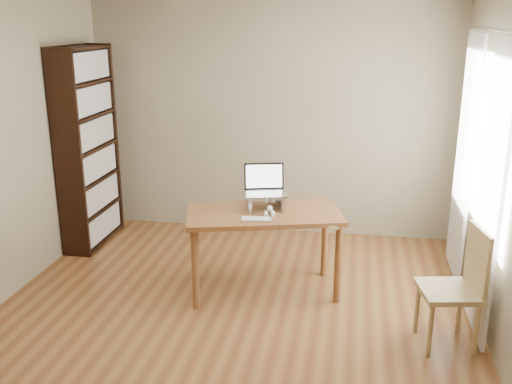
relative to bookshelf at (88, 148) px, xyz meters
name	(u,v)px	position (x,y,z in m)	size (l,w,h in m)	color
room	(228,169)	(1.86, -1.54, 0.25)	(4.04, 4.54, 2.64)	brown
bookshelf	(88,148)	(0.00, 0.00, 0.00)	(0.30, 0.90, 2.10)	black
curtains	(476,171)	(3.75, -0.75, 0.12)	(0.03, 1.90, 2.25)	white
desk	(264,223)	(2.02, -0.86, -0.40)	(1.46, 0.99, 0.75)	brown
laptop_stand	(266,200)	(2.02, -0.78, -0.22)	(0.32, 0.25, 0.13)	silver
laptop	(267,186)	(2.02, -0.72, -0.11)	(0.40, 0.38, 0.25)	silver
keyboard	(256,219)	(1.99, -1.08, -0.29)	(0.27, 0.14, 0.02)	silver
coaster	(334,228)	(2.64, -1.16, -0.30)	(0.10, 0.10, 0.01)	brown
cat	(269,201)	(2.05, -0.75, -0.23)	(0.25, 0.49, 0.16)	#3F3A31
chair	(460,284)	(3.58, -1.50, -0.55)	(0.48, 0.48, 0.93)	tan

